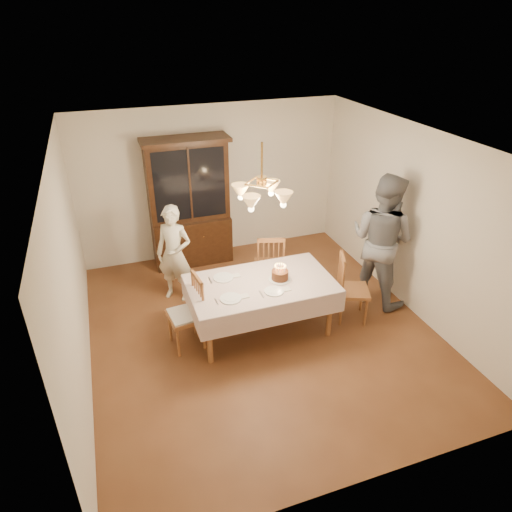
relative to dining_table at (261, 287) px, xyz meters
name	(u,v)px	position (x,y,z in m)	size (l,w,h in m)	color
ground	(261,329)	(0.00, 0.00, -0.68)	(5.00, 5.00, 0.00)	#593019
room_shell	(261,225)	(0.00, 0.00, 0.90)	(5.00, 5.00, 5.00)	white
dining_table	(261,287)	(0.00, 0.00, 0.00)	(1.90, 1.10, 0.76)	brown
china_hutch	(189,205)	(-0.45, 2.25, 0.36)	(1.38, 0.54, 2.16)	black
chair_far_side	(270,266)	(0.46, 0.88, -0.24)	(0.54, 0.52, 1.00)	brown
chair_left_end	(186,316)	(-1.01, 0.02, -0.23)	(0.47, 0.49, 1.00)	brown
chair_right_end	(352,291)	(1.30, -0.16, -0.24)	(0.55, 0.56, 1.00)	brown
elderly_woman	(174,254)	(-0.93, 1.19, 0.06)	(0.54, 0.36, 1.49)	white
adult_in_grey	(381,240)	(1.90, 0.17, 0.30)	(0.96, 0.75, 1.98)	slate
birthday_cake	(280,275)	(0.26, -0.01, 0.14)	(0.30, 0.30, 0.22)	white
place_setting_near_left	(232,298)	(-0.47, -0.24, 0.08)	(0.42, 0.27, 0.02)	white
place_setting_near_right	(275,291)	(0.09, -0.26, 0.08)	(0.40, 0.25, 0.02)	white
place_setting_far_left	(224,277)	(-0.42, 0.27, 0.08)	(0.42, 0.27, 0.02)	white
chandelier	(262,195)	(0.00, 0.00, 1.29)	(0.62, 0.62, 0.73)	#BF8C3F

